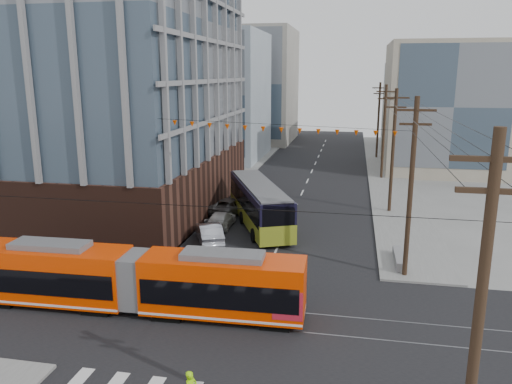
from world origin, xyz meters
TOP-DOWN VIEW (x-y plane):
  - ground at (0.00, 0.00)m, footprint 160.00×160.00m
  - office_building at (-22.00, 23.00)m, footprint 30.00×25.00m
  - bg_bldg_nw_near at (-17.00, 52.00)m, footprint 18.00×16.00m
  - bg_bldg_ne_near at (16.00, 48.00)m, footprint 14.00×14.00m
  - bg_bldg_nw_far at (-14.00, 72.00)m, footprint 16.00×18.00m
  - bg_bldg_ne_far at (18.00, 68.00)m, footprint 16.00×16.00m
  - utility_pole_near at (8.50, -6.00)m, footprint 0.30×0.30m
  - utility_pole_far at (8.50, 56.00)m, footprint 0.30×0.30m
  - streetcar at (-5.82, 3.63)m, footprint 17.75×2.96m
  - city_bus at (-2.34, 19.97)m, footprint 7.47×12.66m
  - parked_car_silver at (-5.11, 14.84)m, footprint 3.39×4.94m
  - parked_car_white at (-5.26, 18.71)m, footprint 1.83×4.42m
  - parked_car_grey at (-5.44, 22.88)m, footprint 3.61×5.53m
  - jersey_barrier at (8.30, 13.03)m, footprint 0.81×3.57m

SIDE VIEW (x-z plane):
  - ground at x=0.00m, z-range 0.00..0.00m
  - jersey_barrier at x=8.30m, z-range 0.00..0.71m
  - parked_car_white at x=-5.26m, z-range 0.00..1.28m
  - parked_car_grey at x=-5.44m, z-range 0.00..1.42m
  - parked_car_silver at x=-5.11m, z-range 0.00..1.54m
  - streetcar at x=-5.82m, z-range 0.00..3.41m
  - city_bus at x=-2.34m, z-range 0.00..3.57m
  - utility_pole_near at x=8.50m, z-range 0.00..11.00m
  - utility_pole_far at x=8.50m, z-range 0.00..11.00m
  - bg_bldg_ne_far at x=18.00m, z-range 0.00..14.00m
  - bg_bldg_ne_near at x=16.00m, z-range 0.00..16.00m
  - bg_bldg_nw_near at x=-17.00m, z-range 0.00..18.00m
  - bg_bldg_nw_far at x=-14.00m, z-range 0.00..20.00m
  - office_building at x=-22.00m, z-range 0.00..28.60m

